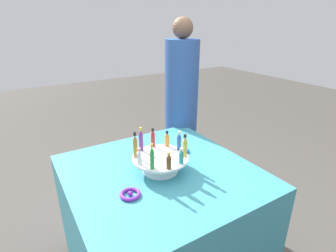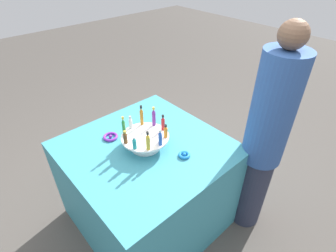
% 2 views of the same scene
% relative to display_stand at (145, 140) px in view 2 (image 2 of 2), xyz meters
% --- Properties ---
extents(ground_plane, '(12.00, 12.00, 0.00)m').
position_rel_display_stand_xyz_m(ground_plane, '(0.00, 0.00, -0.80)').
color(ground_plane, '#4C4742').
extents(party_table, '(1.02, 1.02, 0.74)m').
position_rel_display_stand_xyz_m(party_table, '(0.00, 0.00, -0.43)').
color(party_table, teal).
rests_on(party_table, ground_plane).
extents(display_stand, '(0.31, 0.31, 0.09)m').
position_rel_display_stand_xyz_m(display_stand, '(0.00, 0.00, 0.00)').
color(display_stand, white).
rests_on(display_stand, party_table).
extents(bottle_green, '(0.02, 0.02, 0.14)m').
position_rel_display_stand_xyz_m(bottle_green, '(0.10, 0.09, 0.10)').
color(bottle_green, '#288438').
rests_on(bottle_green, display_stand).
extents(bottle_brown, '(0.03, 0.03, 0.09)m').
position_rel_display_stand_xyz_m(bottle_brown, '(0.03, 0.13, 0.07)').
color(bottle_brown, brown).
rests_on(bottle_brown, display_stand).
extents(bottle_teal, '(0.03, 0.03, 0.09)m').
position_rel_display_stand_xyz_m(bottle_teal, '(-0.06, 0.12, 0.07)').
color(bottle_teal, teal).
rests_on(bottle_teal, display_stand).
extents(bottle_gold, '(0.03, 0.03, 0.13)m').
position_rel_display_stand_xyz_m(bottle_gold, '(-0.12, 0.07, 0.09)').
color(bottle_gold, gold).
rests_on(bottle_gold, display_stand).
extents(bottle_blue, '(0.02, 0.02, 0.12)m').
position_rel_display_stand_xyz_m(bottle_blue, '(-0.13, -0.02, 0.09)').
color(bottle_blue, '#234CAD').
rests_on(bottle_blue, display_stand).
extents(bottle_orange, '(0.03, 0.03, 0.10)m').
position_rel_display_stand_xyz_m(bottle_orange, '(-0.10, -0.09, 0.08)').
color(bottle_orange, orange).
rests_on(bottle_orange, display_stand).
extents(bottle_red, '(0.02, 0.02, 0.12)m').
position_rel_display_stand_xyz_m(bottle_red, '(-0.03, -0.13, 0.09)').
color(bottle_red, '#B21E23').
rests_on(bottle_red, display_stand).
extents(bottle_purple, '(0.02, 0.02, 0.14)m').
position_rel_display_stand_xyz_m(bottle_purple, '(0.06, -0.12, 0.10)').
color(bottle_purple, '#702D93').
rests_on(bottle_purple, display_stand).
extents(bottle_amber, '(0.02, 0.02, 0.15)m').
position_rel_display_stand_xyz_m(bottle_amber, '(0.12, -0.07, 0.10)').
color(bottle_amber, '#AD6B19').
rests_on(bottle_amber, display_stand).
extents(bottle_clear, '(0.02, 0.02, 0.09)m').
position_rel_display_stand_xyz_m(bottle_clear, '(0.13, 0.02, 0.08)').
color(bottle_clear, silver).
rests_on(bottle_clear, display_stand).
extents(ribbon_bow_purple, '(0.10, 0.10, 0.03)m').
position_rel_display_stand_xyz_m(ribbon_bow_purple, '(0.24, 0.12, -0.05)').
color(ribbon_bow_purple, purple).
rests_on(ribbon_bow_purple, party_table).
extents(ribbon_bow_blue, '(0.08, 0.08, 0.03)m').
position_rel_display_stand_xyz_m(ribbon_bow_blue, '(-0.24, -0.12, -0.05)').
color(ribbon_bow_blue, blue).
rests_on(ribbon_bow_blue, party_table).
extents(person_figure, '(0.27, 0.27, 1.56)m').
position_rel_display_stand_xyz_m(person_figure, '(-0.53, -0.58, -0.01)').
color(person_figure, '#282D42').
rests_on(person_figure, ground_plane).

